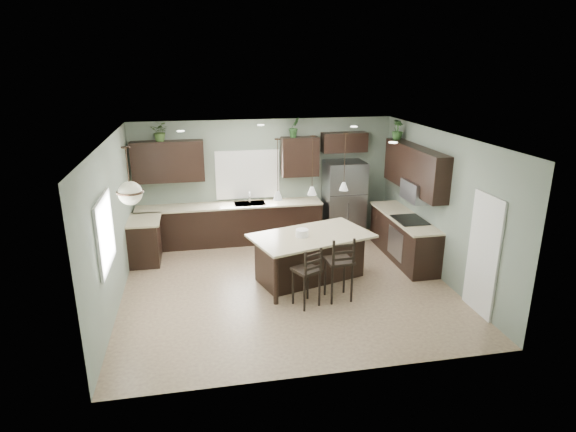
{
  "coord_description": "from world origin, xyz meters",
  "views": [
    {
      "loc": [
        -1.54,
        -8.09,
        4.04
      ],
      "look_at": [
        0.1,
        0.4,
        1.25
      ],
      "focal_mm": 30.0,
      "sensor_mm": 36.0,
      "label": 1
    }
  ],
  "objects_px": {
    "kitchen_island": "(311,257)",
    "serving_dish": "(302,233)",
    "bar_stool_center": "(339,268)",
    "plant_back_left": "(160,131)",
    "refrigerator": "(344,201)",
    "bar_stool_left": "(306,276)"
  },
  "relations": [
    {
      "from": "kitchen_island",
      "to": "serving_dish",
      "type": "height_order",
      "value": "serving_dish"
    },
    {
      "from": "kitchen_island",
      "to": "plant_back_left",
      "type": "xyz_separation_m",
      "value": [
        -2.77,
        2.38,
        2.15
      ]
    },
    {
      "from": "bar_stool_left",
      "to": "plant_back_left",
      "type": "height_order",
      "value": "plant_back_left"
    },
    {
      "from": "kitchen_island",
      "to": "serving_dish",
      "type": "bearing_deg",
      "value": 180.0
    },
    {
      "from": "refrigerator",
      "to": "serving_dish",
      "type": "xyz_separation_m",
      "value": [
        -1.49,
        -2.18,
        0.07
      ]
    },
    {
      "from": "bar_stool_left",
      "to": "plant_back_left",
      "type": "xyz_separation_m",
      "value": [
        -2.45,
        3.35,
        2.07
      ]
    },
    {
      "from": "kitchen_island",
      "to": "bar_stool_center",
      "type": "relative_size",
      "value": 1.84
    },
    {
      "from": "kitchen_island",
      "to": "bar_stool_center",
      "type": "height_order",
      "value": "bar_stool_center"
    },
    {
      "from": "serving_dish",
      "to": "kitchen_island",
      "type": "bearing_deg",
      "value": 17.1
    },
    {
      "from": "serving_dish",
      "to": "bar_stool_center",
      "type": "distance_m",
      "value": 1.01
    },
    {
      "from": "kitchen_island",
      "to": "bar_stool_left",
      "type": "bearing_deg",
      "value": -125.12
    },
    {
      "from": "refrigerator",
      "to": "bar_stool_center",
      "type": "relative_size",
      "value": 1.54
    },
    {
      "from": "plant_back_left",
      "to": "refrigerator",
      "type": "bearing_deg",
      "value": -3.53
    },
    {
      "from": "kitchen_island",
      "to": "bar_stool_left",
      "type": "height_order",
      "value": "bar_stool_left"
    },
    {
      "from": "serving_dish",
      "to": "bar_stool_center",
      "type": "xyz_separation_m",
      "value": [
        0.48,
        -0.79,
        -0.39
      ]
    },
    {
      "from": "bar_stool_center",
      "to": "plant_back_left",
      "type": "bearing_deg",
      "value": 129.43
    },
    {
      "from": "bar_stool_left",
      "to": "plant_back_left",
      "type": "relative_size",
      "value": 2.59
    },
    {
      "from": "serving_dish",
      "to": "plant_back_left",
      "type": "relative_size",
      "value": 0.57
    },
    {
      "from": "refrigerator",
      "to": "plant_back_left",
      "type": "relative_size",
      "value": 4.4
    },
    {
      "from": "kitchen_island",
      "to": "bar_stool_center",
      "type": "xyz_separation_m",
      "value": [
        0.29,
        -0.85,
        0.14
      ]
    },
    {
      "from": "kitchen_island",
      "to": "refrigerator",
      "type": "bearing_deg",
      "value": 41.52
    },
    {
      "from": "bar_stool_center",
      "to": "serving_dish",
      "type": "bearing_deg",
      "value": 117.36
    }
  ]
}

